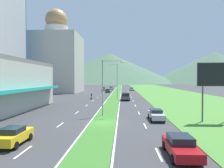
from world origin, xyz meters
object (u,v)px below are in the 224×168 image
street_lamp_mid (116,79)px  car_1 (125,95)px  billboard_roadside (215,78)px  car_2 (181,146)px  motorcycle_rider (91,97)px  car_4 (108,91)px  street_lamp_near (105,83)px  car_0 (111,88)px  car_3 (156,114)px  car_5 (13,136)px  car_6 (104,89)px  car_7 (132,89)px  pickup_truck_0 (126,97)px

street_lamp_mid → car_1: size_ratio=2.08×
car_1 → billboard_roadside: bearing=16.4°
car_2 → motorcycle_rider: bearing=-163.2°
street_lamp_mid → car_4: (-4.24, 25.65, -4.92)m
street_lamp_mid → motorcycle_rider: 9.04m
street_lamp_near → car_0: 80.30m
billboard_roadside → car_1: (-10.93, 37.03, -4.97)m
car_0 → car_3: (10.53, -82.86, -0.03)m
car_5 → car_6: car_6 is taller
car_0 → car_3: size_ratio=0.88×
street_lamp_near → car_2: 17.99m
car_4 → car_6: size_ratio=1.11×
street_lamp_near → car_2: size_ratio=1.84×
street_lamp_near → car_2: street_lamp_near is taller
car_0 → car_1: (6.78, -46.99, -0.04)m
street_lamp_near → car_7: size_ratio=1.85×
pickup_truck_0 → car_0: bearing=-173.2°
car_2 → car_4: (-10.21, 71.08, 0.02)m
car_2 → car_7: 86.19m
street_lamp_mid → pickup_truck_0: street_lamp_mid is taller
car_2 → car_7: car_2 is taller
car_4 → motorcycle_rider: size_ratio=2.35×
car_0 → car_5: (-3.24, -94.26, -0.01)m
car_3 → car_5: size_ratio=1.16×
car_5 → car_6: 84.43m
car_1 → car_6: size_ratio=1.13×
car_4 → car_1: bearing=-162.6°
car_1 → car_7: 37.10m
pickup_truck_0 → street_lamp_near: bearing=-8.3°
car_1 → pickup_truck_0: 9.89m
car_2 → street_lamp_mid: bearing=-172.5°
street_lamp_mid → car_6: bearing=100.2°
street_lamp_near → car_1: (3.40, 33.12, -4.20)m
car_0 → car_7: size_ratio=0.92×
car_1 → car_2: (3.36, -49.27, 0.01)m
street_lamp_mid → car_5: bearing=-99.7°
car_2 → car_5: size_ratio=1.13×
street_lamp_near → motorcycle_rider: size_ratio=4.21×
billboard_roadside → car_1: billboard_roadside is taller
street_lamp_mid → car_3: street_lamp_mid is taller
billboard_roadside → pickup_truck_0: bearing=111.9°
billboard_roadside → car_4: billboard_roadside is taller
street_lamp_near → car_0: (-3.38, 80.12, -4.16)m
street_lamp_mid → billboard_roadside: size_ratio=1.31×
car_2 → car_7: size_ratio=1.01×
motorcycle_rider → car_3: bearing=-155.4°
street_lamp_mid → car_4: size_ratio=2.13×
car_7 → pickup_truck_0: pickup_truck_0 is taller
car_4 → car_7: 18.36m
car_6 → motorcycle_rider: size_ratio=2.12×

